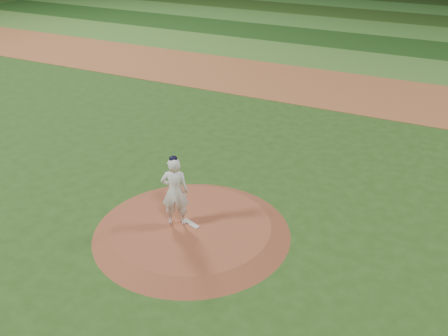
% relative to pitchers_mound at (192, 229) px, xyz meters
% --- Properties ---
extents(ground, '(120.00, 120.00, 0.00)m').
position_rel_pitchers_mound_xyz_m(ground, '(0.00, 0.00, -0.12)').
color(ground, '#264C18').
rests_on(ground, ground).
extents(infield_dirt_band, '(70.00, 6.00, 0.02)m').
position_rel_pitchers_mound_xyz_m(infield_dirt_band, '(0.00, 14.00, -0.12)').
color(infield_dirt_band, '#9C5930').
rests_on(infield_dirt_band, ground).
extents(outfield_stripe_0, '(70.00, 5.00, 0.02)m').
position_rel_pitchers_mound_xyz_m(outfield_stripe_0, '(0.00, 19.50, -0.12)').
color(outfield_stripe_0, '#41762B').
rests_on(outfield_stripe_0, ground).
extents(outfield_stripe_1, '(70.00, 5.00, 0.02)m').
position_rel_pitchers_mound_xyz_m(outfield_stripe_1, '(0.00, 24.50, -0.12)').
color(outfield_stripe_1, '#1A4115').
rests_on(outfield_stripe_1, ground).
extents(outfield_stripe_2, '(70.00, 5.00, 0.02)m').
position_rel_pitchers_mound_xyz_m(outfield_stripe_2, '(0.00, 29.50, -0.12)').
color(outfield_stripe_2, '#3C762B').
rests_on(outfield_stripe_2, ground).
extents(outfield_stripe_3, '(70.00, 5.00, 0.02)m').
position_rel_pitchers_mound_xyz_m(outfield_stripe_3, '(0.00, 34.50, -0.12)').
color(outfield_stripe_3, '#234516').
rests_on(outfield_stripe_3, ground).
extents(outfield_stripe_4, '(70.00, 5.00, 0.02)m').
position_rel_pitchers_mound_xyz_m(outfield_stripe_4, '(0.00, 39.50, -0.12)').
color(outfield_stripe_4, '#387A2C').
rests_on(outfield_stripe_4, ground).
extents(outfield_stripe_5, '(70.00, 5.00, 0.02)m').
position_rel_pitchers_mound_xyz_m(outfield_stripe_5, '(0.00, 44.50, -0.12)').
color(outfield_stripe_5, '#244817').
rests_on(outfield_stripe_5, ground).
extents(pitchers_mound, '(5.50, 5.50, 0.25)m').
position_rel_pitchers_mound_xyz_m(pitchers_mound, '(0.00, 0.00, 0.00)').
color(pitchers_mound, brown).
rests_on(pitchers_mound, ground).
extents(pitching_rubber, '(0.58, 0.34, 0.03)m').
position_rel_pitchers_mound_xyz_m(pitching_rubber, '(-0.04, 0.03, 0.14)').
color(pitching_rubber, beige).
rests_on(pitching_rubber, pitchers_mound).
extents(rosin_bag, '(0.13, 0.13, 0.07)m').
position_rel_pitchers_mound_xyz_m(rosin_bag, '(-0.60, 0.41, 0.16)').
color(rosin_bag, silver).
rests_on(rosin_bag, pitchers_mound).
extents(pitcher_on_mound, '(0.88, 0.75, 2.09)m').
position_rel_pitchers_mound_xyz_m(pitcher_on_mound, '(-0.42, -0.12, 1.15)').
color(pitcher_on_mound, white).
rests_on(pitcher_on_mound, pitchers_mound).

